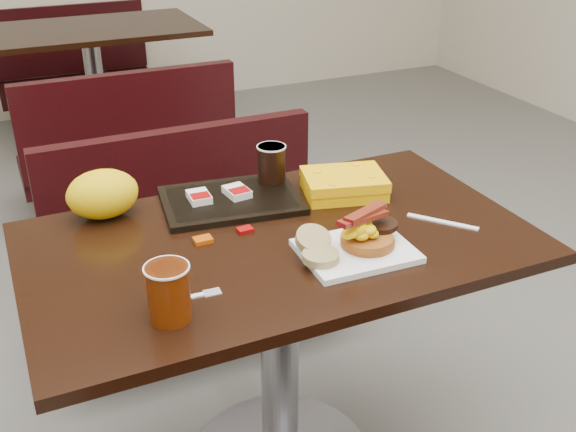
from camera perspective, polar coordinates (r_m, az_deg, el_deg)
name	(u,v)px	position (r m, az deg, el deg)	size (l,w,h in m)	color
table_near	(280,361)	(1.86, -0.68, -11.93)	(1.20, 0.70, 0.75)	black
bench_near_n	(199,247)	(2.42, -7.36, -2.54)	(1.00, 0.46, 0.72)	black
table_far	(97,94)	(4.14, -15.52, 9.69)	(1.20, 0.70, 0.75)	black
bench_far_s	(124,136)	(3.49, -13.41, 6.45)	(1.00, 0.46, 0.72)	black
bench_far_n	(77,67)	(4.81, -17.03, 11.68)	(1.00, 0.46, 0.72)	black
platter	(356,251)	(1.59, 5.64, -2.90)	(0.25, 0.20, 0.01)	white
pancake_stack	(368,240)	(1.60, 6.60, -1.95)	(0.13, 0.13, 0.03)	brown
sausage_patty	(380,224)	(1.62, 7.62, -0.69)	(0.08, 0.08, 0.01)	black
scrambled_eggs	(358,230)	(1.56, 5.77, -1.20)	(0.08, 0.07, 0.04)	#E1D204
bacon_strips	(363,217)	(1.56, 6.25, -0.08)	(0.16, 0.07, 0.01)	#4F0509
muffin_bottom	(321,257)	(1.53, 2.72, -3.38)	(0.08, 0.08, 0.02)	tan
muffin_top	(313,239)	(1.57, 2.10, -1.94)	(0.08, 0.08, 0.02)	tan
coffee_cup_near	(169,293)	(1.36, -9.83, -6.27)	(0.08, 0.08, 0.12)	#7D2C04
fork	(182,299)	(1.44, -8.75, -6.78)	(0.13, 0.02, 0.00)	white
knife	(442,222)	(1.76, 12.64, -0.47)	(0.18, 0.01, 0.00)	white
condiment_syrup	(203,240)	(1.64, -7.05, -1.97)	(0.04, 0.03, 0.01)	#AC4107
condiment_ketchup	(245,230)	(1.68, -3.58, -1.14)	(0.04, 0.03, 0.01)	#8C0504
tray	(231,200)	(1.82, -4.72, 1.31)	(0.36, 0.25, 0.02)	black
hashbrown_sleeve_left	(199,197)	(1.81, -7.36, 1.58)	(0.05, 0.07, 0.02)	silver
hashbrown_sleeve_right	(237,192)	(1.82, -4.24, 2.01)	(0.05, 0.07, 0.02)	silver
coffee_cup_far	(272,164)	(1.89, -1.37, 4.35)	(0.07, 0.07, 0.10)	black
clamshell	(344,184)	(1.86, 4.65, 2.63)	(0.21, 0.16, 0.06)	#F7B004
paper_bag	(103,194)	(1.78, -15.07, 1.77)	(0.18, 0.13, 0.12)	yellow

